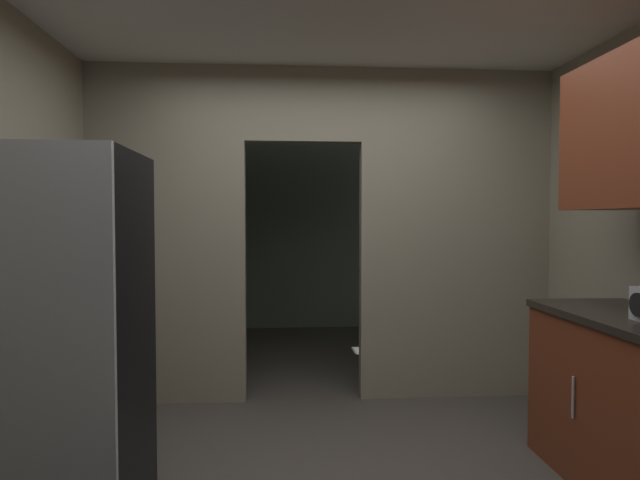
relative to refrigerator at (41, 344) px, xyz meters
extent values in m
cube|color=silver|center=(1.41, 0.63, 1.76)|extent=(4.00, 7.20, 0.06)
cube|color=gray|center=(0.20, 1.75, 0.44)|extent=(1.19, 0.12, 2.59)
cube|color=gray|center=(2.45, 1.75, 0.44)|extent=(1.51, 0.12, 2.59)
cube|color=gray|center=(1.24, 1.75, 1.44)|extent=(0.90, 0.12, 0.57)
cube|color=gray|center=(1.41, 4.60, 0.44)|extent=(3.60, 0.10, 2.59)
cube|color=gray|center=(-0.35, 3.17, 0.44)|extent=(0.10, 2.85, 2.59)
cube|color=gray|center=(3.16, 3.17, 0.44)|extent=(0.10, 2.85, 2.59)
cube|color=black|center=(0.00, 0.02, 0.00)|extent=(0.85, 0.66, 1.72)
cube|color=#B7BABC|center=(0.00, -0.33, 0.00)|extent=(0.85, 0.03, 1.72)
cylinder|color=#B7BABC|center=(2.59, 0.21, -0.37)|extent=(0.01, 0.01, 0.22)
cylinder|color=black|center=(2.78, -0.01, 0.15)|extent=(0.01, 0.11, 0.11)
camera|label=1|loc=(1.07, -2.47, 0.55)|focal=30.31mm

